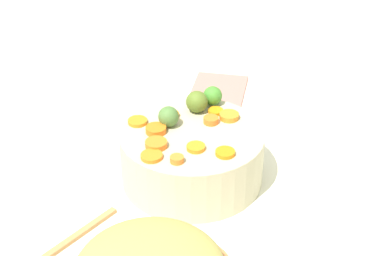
# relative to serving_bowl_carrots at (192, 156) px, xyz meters

# --- Properties ---
(tabletop) EXTENTS (2.40, 2.40, 0.02)m
(tabletop) POSITION_rel_serving_bowl_carrots_xyz_m (0.02, -0.02, -0.06)
(tabletop) COLOR white
(tabletop) RESTS_ON ground
(serving_bowl_carrots) EXTENTS (0.27, 0.27, 0.10)m
(serving_bowl_carrots) POSITION_rel_serving_bowl_carrots_xyz_m (0.00, 0.00, 0.00)
(serving_bowl_carrots) COLOR #BAB18F
(serving_bowl_carrots) RESTS_ON tabletop
(carrot_slice_0) EXTENTS (0.03, 0.03, 0.01)m
(carrot_slice_0) POSITION_rel_serving_bowl_carrots_xyz_m (0.08, -0.03, 0.06)
(carrot_slice_0) COLOR orange
(carrot_slice_0) RESTS_ON serving_bowl_carrots
(carrot_slice_1) EXTENTS (0.04, 0.04, 0.01)m
(carrot_slice_1) POSITION_rel_serving_bowl_carrots_xyz_m (-0.05, -0.01, 0.06)
(carrot_slice_1) COLOR orange
(carrot_slice_1) RESTS_ON serving_bowl_carrots
(carrot_slice_2) EXTENTS (0.04, 0.04, 0.01)m
(carrot_slice_2) POSITION_rel_serving_bowl_carrots_xyz_m (0.05, 0.05, 0.06)
(carrot_slice_2) COLOR orange
(carrot_slice_2) RESTS_ON serving_bowl_carrots
(carrot_slice_3) EXTENTS (0.04, 0.04, 0.01)m
(carrot_slice_3) POSITION_rel_serving_bowl_carrots_xyz_m (-0.01, 0.07, 0.06)
(carrot_slice_3) COLOR orange
(carrot_slice_3) RESTS_ON serving_bowl_carrots
(carrot_slice_4) EXTENTS (0.05, 0.05, 0.01)m
(carrot_slice_4) POSITION_rel_serving_bowl_carrots_xyz_m (-0.09, 0.05, 0.06)
(carrot_slice_4) COLOR orange
(carrot_slice_4) RESTS_ON serving_bowl_carrots
(carrot_slice_5) EXTENTS (0.05, 0.05, 0.01)m
(carrot_slice_5) POSITION_rel_serving_bowl_carrots_xyz_m (0.01, 0.11, 0.06)
(carrot_slice_5) COLOR orange
(carrot_slice_5) RESTS_ON serving_bowl_carrots
(carrot_slice_6) EXTENTS (0.05, 0.05, 0.01)m
(carrot_slice_6) POSITION_rel_serving_bowl_carrots_xyz_m (-0.06, 0.05, 0.06)
(carrot_slice_6) COLOR orange
(carrot_slice_6) RESTS_ON serving_bowl_carrots
(carrot_slice_7) EXTENTS (0.04, 0.04, 0.01)m
(carrot_slice_7) POSITION_rel_serving_bowl_carrots_xyz_m (-0.06, -0.07, 0.06)
(carrot_slice_7) COLOR orange
(carrot_slice_7) RESTS_ON serving_bowl_carrots
(carrot_slice_8) EXTENTS (0.04, 0.04, 0.01)m
(carrot_slice_8) POSITION_rel_serving_bowl_carrots_xyz_m (0.04, -0.03, 0.06)
(carrot_slice_8) COLOR orange
(carrot_slice_8) RESTS_ON serving_bowl_carrots
(carrot_slice_9) EXTENTS (0.03, 0.03, 0.01)m
(carrot_slice_9) POSITION_rel_serving_bowl_carrots_xyz_m (-0.10, 0.01, 0.06)
(carrot_slice_9) COLOR orange
(carrot_slice_9) RESTS_ON serving_bowl_carrots
(carrot_slice_10) EXTENTS (0.05, 0.05, 0.01)m
(carrot_slice_10) POSITION_rel_serving_bowl_carrots_xyz_m (0.06, -0.06, 0.06)
(carrot_slice_10) COLOR orange
(carrot_slice_10) RESTS_ON serving_bowl_carrots
(brussels_sprout_0) EXTENTS (0.04, 0.04, 0.04)m
(brussels_sprout_0) POSITION_rel_serving_bowl_carrots_xyz_m (0.02, 0.05, 0.07)
(brussels_sprout_0) COLOR #4B7336
(brussels_sprout_0) RESTS_ON serving_bowl_carrots
(brussels_sprout_1) EXTENTS (0.04, 0.04, 0.04)m
(brussels_sprout_1) POSITION_rel_serving_bowl_carrots_xyz_m (0.11, -0.01, 0.07)
(brussels_sprout_1) COLOR #42872C
(brussels_sprout_1) RESTS_ON serving_bowl_carrots
(brussels_sprout_2) EXTENTS (0.04, 0.04, 0.04)m
(brussels_sprout_2) POSITION_rel_serving_bowl_carrots_xyz_m (0.08, 0.01, 0.07)
(brussels_sprout_2) COLOR #566F25
(brussels_sprout_2) RESTS_ON serving_bowl_carrots
(dish_towel) EXTENTS (0.19, 0.13, 0.01)m
(dish_towel) POSITION_rel_serving_bowl_carrots_xyz_m (0.34, 0.01, -0.05)
(dish_towel) COLOR #B2746A
(dish_towel) RESTS_ON tabletop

